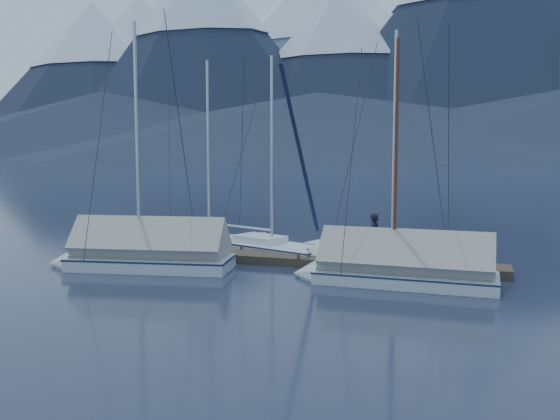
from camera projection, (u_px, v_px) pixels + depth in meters
The scene contains 10 objects.
ground at pixel (264, 272), 22.67m from camera, with size 1000.00×1000.00×0.00m, color #151C30.
mountain_range at pixel (472, 61), 365.60m from camera, with size 877.00×584.00×150.50m.
dock at pixel (280, 260), 24.55m from camera, with size 18.00×1.50×0.54m.
mooring_posts at pixel (269, 254), 24.68m from camera, with size 15.12×1.52×0.35m.
sailboat_open_left at pixel (220, 246), 27.84m from camera, with size 7.38×5.12×9.59m.
sailboat_open_mid at pixel (281, 252), 26.24m from camera, with size 7.52×4.49×9.62m.
sailboat_open_right at pixel (404, 257), 24.82m from camera, with size 8.22×4.78×10.50m.
sailboat_covered_near at pixel (389, 270), 20.76m from camera, with size 7.23×3.11×9.35m.
sailboat_covered_far at pixel (136, 256), 23.30m from camera, with size 7.73×3.57×10.46m.
person at pixel (375, 236), 23.55m from camera, with size 0.66×0.43×1.81m, color black.
Camera 1 is at (7.53, -21.01, 4.69)m, focal length 38.00 mm.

